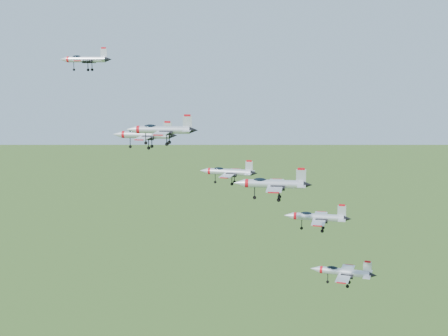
{
  "coord_description": "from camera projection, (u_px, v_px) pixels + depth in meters",
  "views": [
    {
      "loc": [
        16.8,
        -111.4,
        139.62
      ],
      "look_at": [
        8.15,
        -1.7,
        119.9
      ],
      "focal_mm": 50.0,
      "sensor_mm": 36.0,
      "label": 1
    }
  ],
  "objects": [
    {
      "name": "jet_extra",
      "position": [
        342.0,
        272.0,
        122.21
      ],
      "size": [
        12.96,
        10.98,
        3.5
      ],
      "rotation": [
        0.0,
        0.0,
        -0.25
      ],
      "color": "#B8BCC6"
    },
    {
      "name": "jet_right_low",
      "position": [
        272.0,
        184.0,
        98.94
      ],
      "size": [
        12.63,
        10.43,
        3.38
      ],
      "rotation": [
        0.0,
        0.0,
        -0.06
      ],
      "color": "#B8BCC6"
    },
    {
      "name": "jet_left_low",
      "position": [
        228.0,
        172.0,
        115.44
      ],
      "size": [
        11.11,
        9.31,
        2.98
      ],
      "rotation": [
        0.0,
        0.0,
        -0.18
      ],
      "color": "#B8BCC6"
    },
    {
      "name": "jet_lead",
      "position": [
        85.0,
        59.0,
        119.95
      ],
      "size": [
        10.78,
        8.98,
        2.88
      ],
      "rotation": [
        0.0,
        0.0,
        -0.12
      ],
      "color": "#B8BCC6"
    },
    {
      "name": "jet_left_high",
      "position": [
        144.0,
        135.0,
        113.29
      ],
      "size": [
        12.19,
        10.1,
        3.26
      ],
      "rotation": [
        0.0,
        0.0,
        -0.08
      ],
      "color": "#B8BCC6"
    },
    {
      "name": "jet_right_high",
      "position": [
        161.0,
        130.0,
        96.75
      ],
      "size": [
        11.39,
        9.36,
        3.05
      ],
      "rotation": [
        0.0,
        0.0,
        -0.02
      ],
      "color": "#B8BCC6"
    },
    {
      "name": "jet_trail",
      "position": [
        316.0,
        217.0,
        116.39
      ],
      "size": [
        12.65,
        10.56,
        3.38
      ],
      "rotation": [
        0.0,
        0.0,
        -0.14
      ],
      "color": "#B8BCC6"
    }
  ]
}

